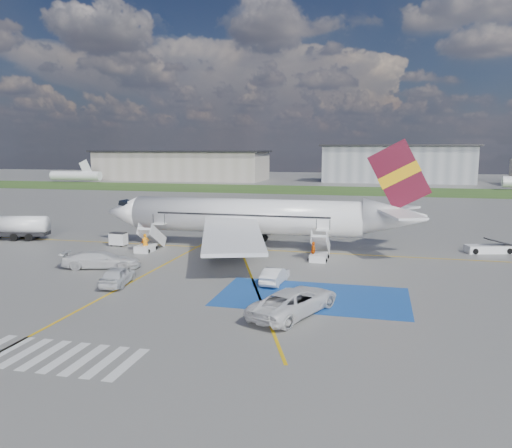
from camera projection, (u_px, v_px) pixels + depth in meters
The scene contains 22 objects.
ground at pixel (203, 276), 43.13m from camera, with size 400.00×400.00×0.00m, color #60605E.
grass_strip at pixel (323, 190), 134.35m from camera, with size 400.00×30.00×0.01m, color #2D4C1E.
taxiway_line_main at pixel (241, 249), 54.65m from camera, with size 120.00×0.20×0.01m, color gold.
taxiway_line_cross at pixel (87, 306), 34.71m from camera, with size 0.20×60.00×0.01m, color gold.
taxiway_line_diag at pixel (241, 249), 54.65m from camera, with size 0.20×60.00×0.01m, color gold.
staging_box at pixel (312, 297), 36.92m from camera, with size 14.00×8.00×0.01m, color #194797.
crosswalk at pixel (55, 356), 26.27m from camera, with size 9.00×4.00×0.01m.
terminal_west at pixel (182, 166), 180.25m from camera, with size 60.00×22.00×10.00m, color #9E9688.
terminal_centre at pixel (397, 164), 167.14m from camera, with size 48.00×18.00×12.00m, color gray.
airliner at pixel (258, 216), 55.71m from camera, with size 36.81×32.95×11.92m.
airstairs_fwd at pixel (147, 245), 53.64m from camera, with size 1.90×5.20×3.60m.
airstairs_aft at pixel (319, 254), 49.26m from camera, with size 1.90×5.20×3.60m.
fuel_tanker at pixel (13, 230), 60.23m from camera, with size 8.75×3.98×2.89m.
gpu_cart at pixel (118, 240), 56.38m from camera, with size 1.88×1.27×1.52m.
belt_loader at pixel (489, 249), 52.68m from camera, with size 5.40×3.05×1.56m.
car_silver_a at pixel (118, 276), 39.95m from camera, with size 1.82×4.52×1.54m, color silver.
car_silver_b at pixel (275, 275), 40.50m from camera, with size 1.43×4.10×1.35m, color silver.
van_white_a at pixel (295, 297), 32.96m from camera, with size 2.83×6.13×2.30m, color silver.
van_white_b at pixel (101, 257), 45.76m from camera, with size 2.16×5.32×2.08m, color silver.
crew_fwd at pixel (146, 243), 52.94m from camera, with size 0.71×0.47×1.95m, color orange.
crew_nose at pixel (142, 235), 58.14m from camera, with size 0.95×0.74×1.95m, color #EF5D0C.
crew_aft at pixel (313, 251), 48.90m from camera, with size 1.09×0.46×1.87m, color orange.
Camera 1 is at (14.49, -39.68, 10.78)m, focal length 35.00 mm.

